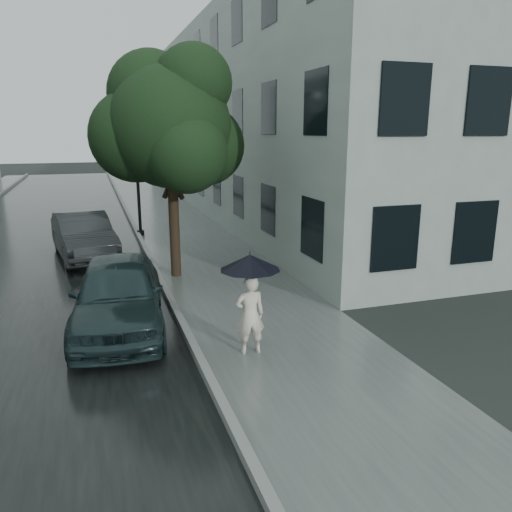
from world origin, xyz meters
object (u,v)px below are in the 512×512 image
object	(u,v)px
street_tree	(169,125)
car_near	(118,294)
lamp_post	(132,153)
pedestrian	(250,315)
car_far	(83,236)

from	to	relation	value
street_tree	car_near	size ratio (longest dim) A/B	1.41
street_tree	car_near	world-z (taller)	street_tree
lamp_post	pedestrian	bearing A→B (deg)	-75.05
pedestrian	car_near	world-z (taller)	car_near
lamp_post	car_far	distance (m)	4.35
street_tree	car_far	distance (m)	5.03
lamp_post	car_near	size ratio (longest dim) A/B	1.26
pedestrian	street_tree	bearing A→B (deg)	-82.28
pedestrian	car_far	distance (m)	8.87
pedestrian	car_far	bearing A→B (deg)	-67.88
street_tree	lamp_post	distance (m)	5.98
street_tree	pedestrian	bearing A→B (deg)	-85.32
car_near	car_far	distance (m)	6.47
lamp_post	car_far	xyz separation A→B (m)	(-1.91, -3.07, -2.42)
car_near	car_far	xyz separation A→B (m)	(-0.71, 6.43, -0.03)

